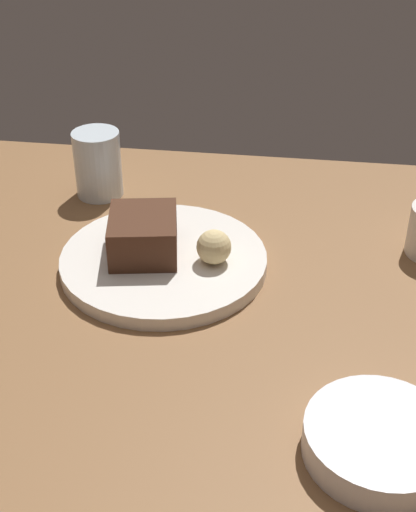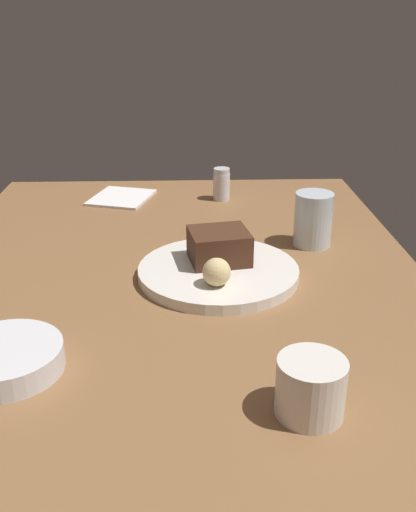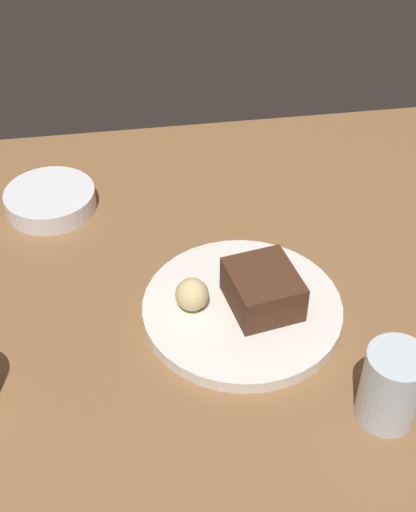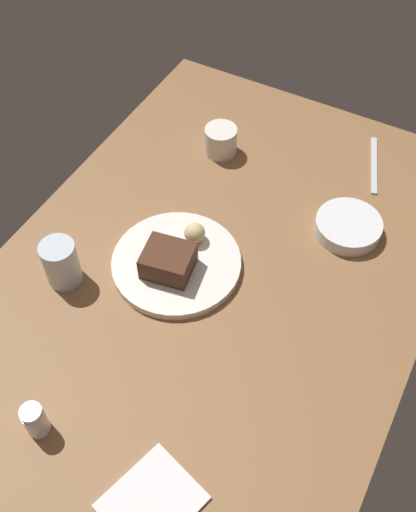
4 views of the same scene
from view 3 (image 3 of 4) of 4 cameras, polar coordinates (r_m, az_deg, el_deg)
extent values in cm
cube|color=brown|center=(98.41, 0.08, -2.58)|extent=(120.00, 84.00, 3.00)
cylinder|color=white|center=(92.09, 2.81, -4.38)|extent=(26.37, 26.37, 1.80)
cube|color=#472819|center=(89.85, 4.51, -2.73)|extent=(9.96, 10.88, 5.30)
sphere|color=#DBC184|center=(89.55, -1.32, -3.18)|extent=(4.37, 4.37, 4.37)
cylinder|color=silver|center=(81.01, 14.84, -10.28)|extent=(6.97, 6.97, 9.98)
cylinder|color=silver|center=(111.83, -12.81, 4.52)|extent=(14.09, 14.09, 3.18)
camera|label=1|loc=(1.37, -11.38, 34.07)|focal=49.51mm
camera|label=2|loc=(1.02, -54.10, 10.23)|focal=40.61mm
camera|label=4|loc=(1.33, 42.72, 48.42)|focal=42.40mm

